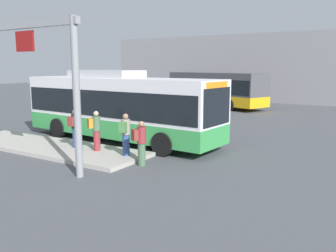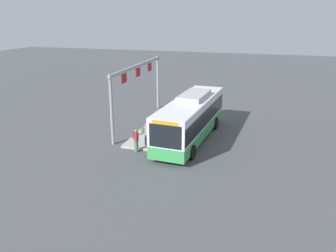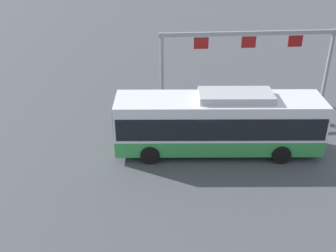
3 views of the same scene
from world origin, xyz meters
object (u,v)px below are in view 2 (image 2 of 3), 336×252
object	(u,v)px
bus_main	(191,117)
person_waiting_near	(153,127)
person_boarding	(136,140)
person_waiting_mid	(146,134)
trash_bin	(172,108)
person_waiting_far	(158,122)

from	to	relation	value
bus_main	person_waiting_near	distance (m)	2.93
person_boarding	person_waiting_mid	size ratio (longest dim) A/B	1.00
person_boarding	trash_bin	bearing A→B (deg)	120.89
person_waiting_near	person_waiting_far	bearing A→B (deg)	121.90
trash_bin	bus_main	bearing A→B (deg)	27.37
bus_main	person_waiting_near	bearing A→B (deg)	-65.93
person_waiting_mid	person_waiting_far	bearing A→B (deg)	76.79
person_boarding	person_waiting_near	bearing A→B (deg)	111.15
bus_main	person_boarding	bearing A→B (deg)	-36.66
bus_main	person_waiting_mid	xyz separation A→B (m)	(2.55, -2.68, -0.76)
person_waiting_mid	person_waiting_far	world-z (taller)	same
person_boarding	trash_bin	world-z (taller)	person_boarding
person_waiting_mid	bus_main	bearing A→B (deg)	29.89
person_waiting_near	trash_bin	world-z (taller)	person_waiting_near
person_waiting_near	person_waiting_mid	xyz separation A→B (m)	(1.58, -0.02, 0.00)
person_waiting_near	person_waiting_far	world-z (taller)	same
person_boarding	person_waiting_mid	xyz separation A→B (m)	(-1.01, 0.38, 0.16)
bus_main	trash_bin	distance (m)	7.11
bus_main	person_waiting_mid	size ratio (longest dim) A/B	6.54
person_waiting_far	person_waiting_near	bearing A→B (deg)	-92.42
person_waiting_mid	trash_bin	world-z (taller)	person_waiting_mid
bus_main	person_waiting_mid	world-z (taller)	bus_main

